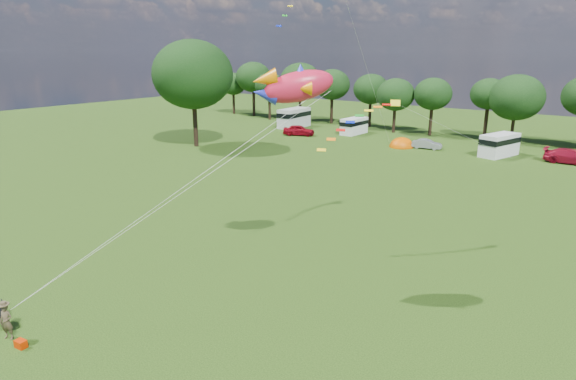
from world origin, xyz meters
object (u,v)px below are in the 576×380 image
Objects in this scene: tent_orange at (401,147)px; car_a at (299,130)px; big_tree at (193,75)px; fish_kite at (292,86)px; campervan_b at (354,125)px; car_c at (571,157)px; kite_flyer at (6,322)px; campervan_c at (499,144)px; car_b at (427,144)px; campervan_a at (294,117)px.

car_a is at bearing -176.56° from tent_orange.
big_tree is 39.85m from fish_kite.
big_tree is 24.84m from campervan_b.
big_tree reaches higher than car_c.
car_a is 1.35× the size of tent_orange.
fish_kite reaches higher than car_a.
fish_kite reaches higher than kite_flyer.
kite_flyer is 16.29m from fish_kite.
tent_orange is (-18.70, -2.31, -0.77)m from car_c.
campervan_c is (32.72, 17.27, -7.63)m from big_tree.
kite_flyer reaches higher than car_b.
campervan_a is 1.82× the size of tent_orange.
fish_kite is (21.03, -43.61, 9.00)m from campervan_b.
campervan_b is at bearing 73.70° from fish_kite.
big_tree reaches higher than tent_orange.
campervan_b is 1.43× the size of tent_orange.
campervan_a is 60.46m from kite_flyer.
campervan_b is at bearing 152.71° from tent_orange.
big_tree reaches higher than campervan_c.
car_c is (34.27, 3.24, 0.02)m from car_a.
campervan_c is (21.22, -3.34, 0.13)m from campervan_b.
tent_orange is at bearing 36.00° from big_tree.
campervan_c is at bearing -108.96° from car_a.
fish_kite is (6.59, 11.50, 9.46)m from kite_flyer.
campervan_c is at bearing -93.45° from car_b.
campervan_b is (-12.89, 4.31, 0.66)m from car_b.
tent_orange is (15.57, 0.94, -0.75)m from car_a.
kite_flyer is (20.14, -49.08, 0.03)m from car_a.
tent_orange is (-3.03, -0.78, -0.58)m from car_b.
car_c is at bearing 37.49° from fish_kite.
big_tree is 30.52m from car_b.
big_tree is at bearing 133.73° from campervan_c.
car_b is at bearing -106.54° from campervan_b.
fish_kite is at bearing -146.15° from campervan_a.
car_a is 0.88× the size of car_c.
car_a is at bearing 85.22° from car_b.
big_tree is at bearing -144.00° from tent_orange.
car_a is at bearing 94.39° from car_c.
campervan_b is (5.70, 6.03, 0.49)m from car_a.
fish_kite is at bearing -178.37° from car_b.
fish_kite is (11.16, -38.52, 10.24)m from tent_orange.
fish_kite is (31.90, -43.41, 8.66)m from campervan_a.
fish_kite reaches higher than tent_orange.
tent_orange is (-11.36, -1.75, -1.37)m from campervan_c.
kite_flyer is at bearing -163.39° from campervan_b.
kite_flyer is (25.30, -54.91, -0.81)m from campervan_a.
big_tree is at bearing 133.68° from car_a.
car_c is at bearing 48.30° from kite_flyer.
big_tree is 2.53× the size of car_c.
campervan_a is 54.56m from fish_kite.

